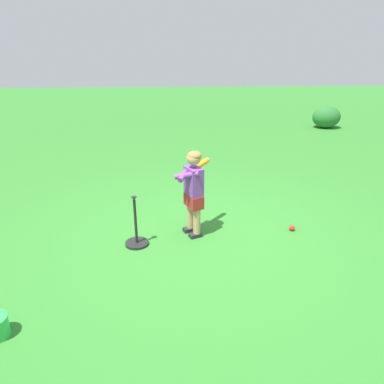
% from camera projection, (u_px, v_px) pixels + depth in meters
% --- Properties ---
extents(ground_plane, '(40.00, 40.00, 0.00)m').
position_uv_depth(ground_plane, '(203.00, 236.00, 4.38)').
color(ground_plane, '#2D7528').
extents(child_batter, '(0.47, 0.52, 1.08)m').
position_uv_depth(child_batter, '(194.00, 186.00, 4.19)').
color(child_batter, '#232328').
rests_on(child_batter, ground).
extents(play_ball_far_right, '(0.07, 0.07, 0.07)m').
position_uv_depth(play_ball_far_right, '(292.00, 228.00, 4.49)').
color(play_ball_far_right, red).
rests_on(play_ball_far_right, ground).
extents(batting_tee, '(0.28, 0.28, 0.62)m').
position_uv_depth(batting_tee, '(137.00, 237.00, 4.14)').
color(batting_tee, black).
rests_on(batting_tee, ground).
extents(shrub_left_background, '(0.83, 0.68, 0.65)m').
position_uv_depth(shrub_left_background, '(326.00, 117.00, 10.48)').
color(shrub_left_background, '#286B2D').
rests_on(shrub_left_background, ground).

